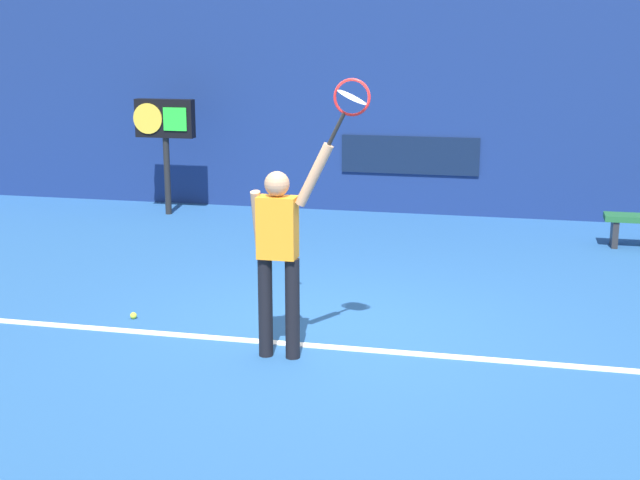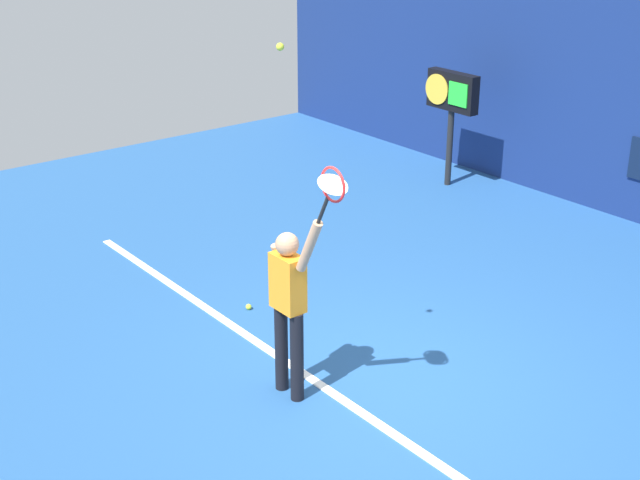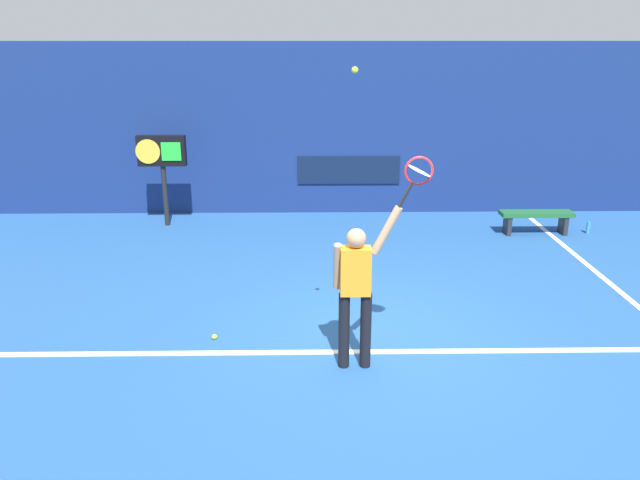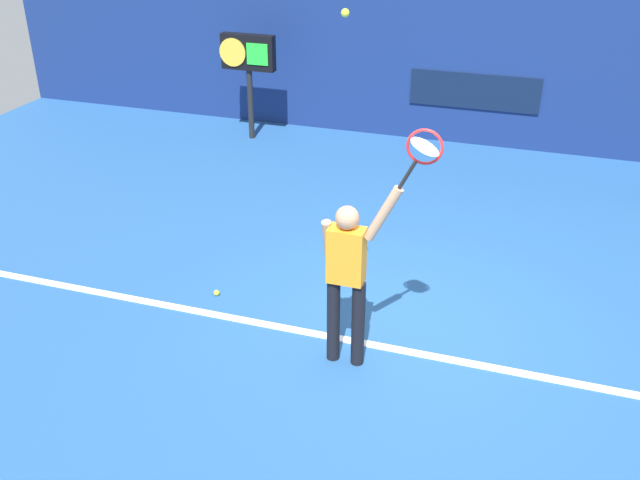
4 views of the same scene
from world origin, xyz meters
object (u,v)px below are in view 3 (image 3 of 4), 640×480
Objects in this scene: tennis_racket at (417,174)px; tennis_ball at (355,70)px; spare_ball at (214,337)px; tennis_player at (356,286)px; scoreboard_clock at (162,155)px; water_bottle at (588,228)px; court_bench at (536,217)px.

tennis_ball is (-0.68, -0.01, 1.06)m from tennis_racket.
tennis_ball is 3.80m from spare_ball.
tennis_player is 6.72m from scoreboard_clock.
water_bottle is (4.95, 5.05, -0.89)m from tennis_player.
tennis_ball is 0.04× the size of scoreboard_clock.
tennis_ball is 7.82m from water_bottle.
tennis_ball reaches higher than scoreboard_clock.
court_bench is at bearing 37.66° from spare_ball.
spare_ball is (-5.64, -4.35, -0.30)m from court_bench.
tennis_racket is 0.44× the size of court_bench.
scoreboard_clock reaches higher than water_bottle.
court_bench is at bearing 57.12° from tennis_racket.
water_bottle is (5.00, 5.06, -3.24)m from tennis_ball.
tennis_racket is 3.35m from spare_ball.
scoreboard_clock is at bearing 121.00° from tennis_player.
water_bottle is at bearing 49.49° from tennis_racket.
court_bench is 20.59× the size of spare_ball.
tennis_ball is 1.00× the size of spare_ball.
scoreboard_clock reaches higher than spare_ball.
water_bottle is at bearing 45.58° from tennis_player.
water_bottle is at bearing 45.33° from tennis_ball.
tennis_ball is 0.28× the size of water_bottle.
tennis_ball is at bearing -179.41° from tennis_racket.
scoreboard_clock is at bearing 120.55° from tennis_ball.
tennis_player is 2.12m from spare_ball.
tennis_player reaches higher than water_bottle.
scoreboard_clock is (-3.40, 5.76, -1.92)m from tennis_ball.
court_bench is (3.90, 5.05, -0.67)m from tennis_player.
spare_ball is at bearing -142.34° from court_bench.
spare_ball is at bearing -146.95° from water_bottle.
scoreboard_clock is 1.31× the size of court_bench.
tennis_player is 6.41m from court_bench.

